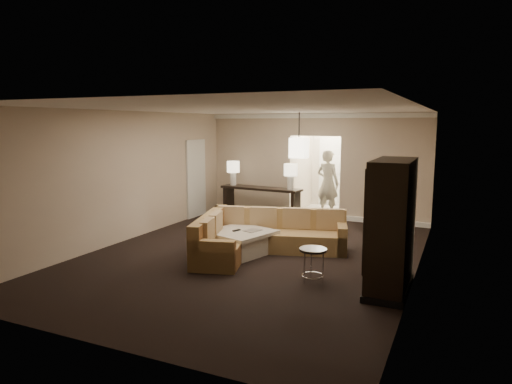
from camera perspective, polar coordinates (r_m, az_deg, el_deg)
The scene contains 19 objects.
ground at distance 8.90m, azimuth -0.56°, elevation -7.94°, with size 8.00×8.00×0.00m, color black.
wall_back at distance 12.33m, azimuth 7.32°, elevation 3.23°, with size 6.00×0.04×2.80m, color #BBA58D.
wall_front at distance 5.32m, azimuth -19.18°, elevation -4.15°, with size 6.00×0.04×2.80m, color #BBA58D.
wall_left at distance 10.24m, azimuth -15.98°, elevation 1.90°, with size 0.04×8.00×2.80m, color #BBA58D.
wall_right at distance 7.84m, azimuth 19.71°, elevation -0.21°, with size 0.04×8.00×2.80m, color #BBA58D.
ceiling at distance 8.54m, azimuth -0.59°, elevation 10.38°, with size 6.00×8.00×0.02m, color white.
crown_molding at distance 12.23m, azimuth 7.37°, elevation 9.43°, with size 6.00×0.10×0.12m, color white.
baseboard at distance 12.48m, azimuth 7.14°, elevation -2.92°, with size 6.00×0.10×0.12m, color white.
side_door at distance 12.51m, azimuth -7.49°, elevation 1.69°, with size 0.05×0.90×2.10m, color white.
foyer at distance 13.62m, azimuth 8.99°, elevation 3.28°, with size 1.44×2.02×2.80m.
sectional_sofa at distance 8.99m, azimuth 0.42°, elevation -5.61°, with size 2.88×2.76×0.82m.
coffee_table at distance 9.02m, azimuth -1.94°, elevation -6.20°, with size 1.39×1.39×0.47m.
console_table at distance 12.12m, azimuth 0.61°, elevation -1.02°, with size 2.25×0.67×0.86m.
armoire at distance 7.15m, azimuth 16.49°, elevation -4.44°, with size 0.60×1.39×2.01m.
drink_table at distance 7.44m, azimuth 7.13°, elevation -8.17°, with size 0.44×0.44×0.55m.
table_lamp_left at distance 12.45m, azimuth -2.87°, elevation 2.86°, with size 0.34×0.34×0.66m.
table_lamp_right at distance 11.64m, azimuth 4.35°, elevation 2.45°, with size 0.34×0.34×0.66m.
pendant_light at distance 11.06m, azimuth 5.38°, elevation 5.53°, with size 0.38×0.38×1.09m.
person at distance 12.58m, azimuth 8.97°, elevation 1.53°, with size 0.73×0.49×2.03m, color beige.
Camera 1 is at (3.61, -7.74, 2.52)m, focal length 32.00 mm.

